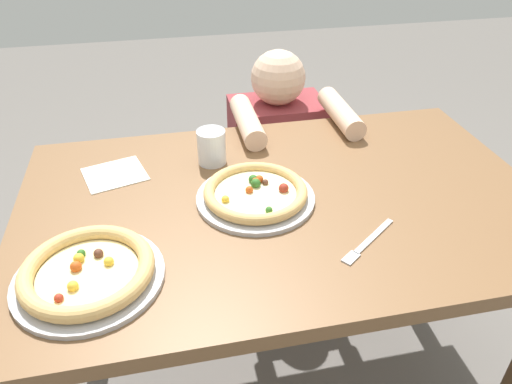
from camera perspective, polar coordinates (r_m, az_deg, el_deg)
The scene contains 8 objects.
ground_plane at distance 1.80m, azimuth 2.42°, elevation -20.63°, with size 8.00×8.00×0.00m, color #66605B.
dining_table at distance 1.33m, azimuth 3.09°, elevation -4.44°, with size 1.36×0.85×0.75m.
pizza_near at distance 1.07m, azimuth -19.19°, elevation -8.93°, with size 0.31×0.31×0.05m.
pizza_far at distance 1.24m, azimuth -0.05°, elevation -0.19°, with size 0.31×0.31×0.04m.
water_cup_clear at distance 1.39m, azimuth -5.28°, elevation 5.38°, with size 0.08×0.08×0.10m.
paper_napkin at distance 1.41m, azimuth -16.29°, elevation 2.03°, with size 0.16×0.14×0.00m, color white.
fork at distance 1.14m, azimuth 12.91°, elevation -5.85°, with size 0.17×0.14×0.00m.
diner_seated at distance 1.96m, azimuth 2.39°, elevation 2.35°, with size 0.38×0.51×0.93m.
Camera 1 is at (-0.28, -0.99, 1.47)m, focal length 33.97 mm.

